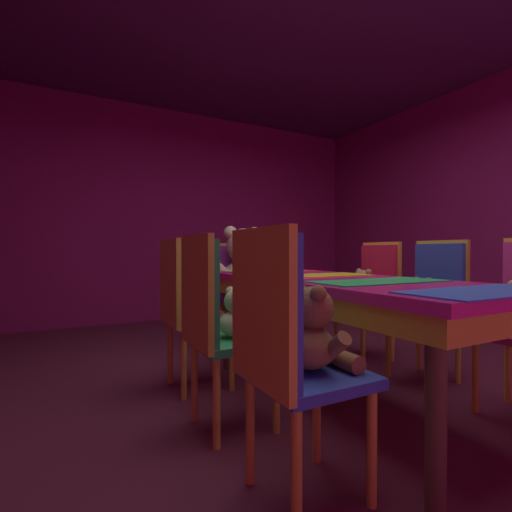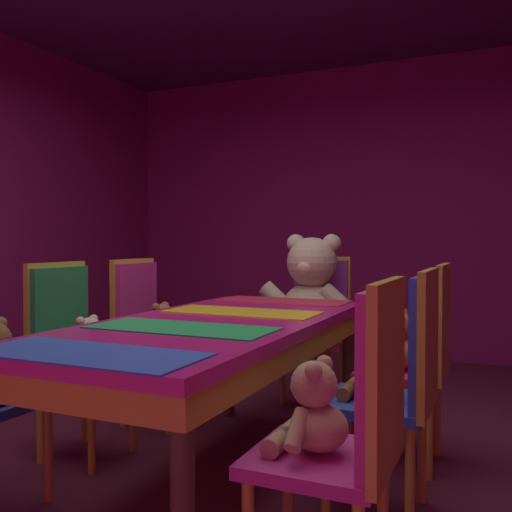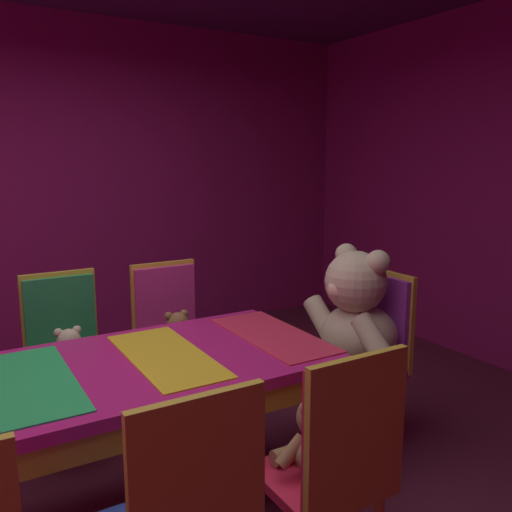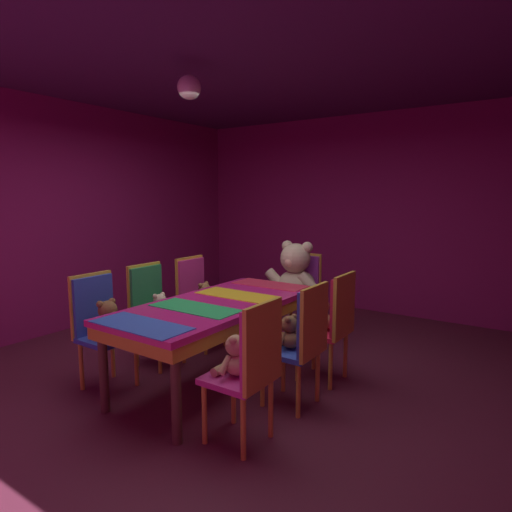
% 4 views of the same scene
% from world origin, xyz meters
% --- Properties ---
extents(ground_plane, '(7.90, 7.90, 0.00)m').
position_xyz_m(ground_plane, '(0.00, 0.00, 0.00)').
color(ground_plane, '#591E33').
extents(wall_back, '(5.20, 0.12, 2.80)m').
position_xyz_m(wall_back, '(0.00, 3.20, 1.40)').
color(wall_back, '#8C1959').
rests_on(wall_back, ground_plane).
extents(banquet_table, '(0.90, 2.02, 0.75)m').
position_xyz_m(banquet_table, '(0.00, 0.00, 0.65)').
color(banquet_table, '#C61E72').
rests_on(banquet_table, ground_plane).
extents(chair_left_0, '(0.42, 0.41, 0.98)m').
position_xyz_m(chair_left_0, '(-0.83, -0.61, 0.60)').
color(chair_left_0, '#2D47B2').
rests_on(chair_left_0, ground_plane).
extents(teddy_left_0, '(0.26, 0.34, 0.32)m').
position_xyz_m(teddy_left_0, '(-0.69, -0.61, 0.60)').
color(teddy_left_0, brown).
rests_on(teddy_left_0, chair_left_0).
extents(chair_left_1, '(0.42, 0.41, 0.98)m').
position_xyz_m(chair_left_1, '(-0.86, 0.01, 0.60)').
color(chair_left_1, '#268C4C').
rests_on(chair_left_1, ground_plane).
extents(teddy_left_1, '(0.21, 0.27, 0.26)m').
position_xyz_m(teddy_left_1, '(-0.71, 0.01, 0.57)').
color(teddy_left_1, beige).
rests_on(teddy_left_1, chair_left_1).
extents(chair_left_2, '(0.42, 0.41, 0.98)m').
position_xyz_m(chair_left_2, '(-0.83, 0.62, 0.60)').
color(chair_left_2, '#CC338C').
rests_on(chair_left_2, ground_plane).
extents(teddy_left_2, '(0.22, 0.28, 0.27)m').
position_xyz_m(teddy_left_2, '(-0.68, 0.62, 0.57)').
color(teddy_left_2, olive).
rests_on(teddy_left_2, chair_left_2).
extents(chair_right_1, '(0.42, 0.41, 0.98)m').
position_xyz_m(chair_right_1, '(0.85, 0.02, 0.60)').
color(chair_right_1, '#2D47B2').
rests_on(chair_right_1, ground_plane).
extents(teddy_right_1, '(0.22, 0.28, 0.27)m').
position_xyz_m(teddy_right_1, '(0.71, 0.02, 0.57)').
color(teddy_right_1, brown).
rests_on(teddy_right_1, chair_right_1).
extents(chair_right_2, '(0.42, 0.41, 0.98)m').
position_xyz_m(chair_right_2, '(0.85, 0.59, 0.60)').
color(chair_right_2, red).
rests_on(chair_right_2, ground_plane).
extents(teddy_right_2, '(0.25, 0.32, 0.30)m').
position_xyz_m(teddy_right_2, '(0.70, 0.59, 0.59)').
color(teddy_right_2, '#9E7247').
rests_on(teddy_right_2, chair_right_2).
extents(throne_chair, '(0.41, 0.42, 0.98)m').
position_xyz_m(throne_chair, '(0.00, 1.54, 0.60)').
color(throne_chair, purple).
rests_on(throne_chair, ground_plane).
extents(king_teddy_bear, '(0.72, 0.56, 0.68)m').
position_xyz_m(king_teddy_bear, '(0.00, 1.37, 0.75)').
color(king_teddy_bear, beige).
rests_on(king_teddy_bear, throne_chair).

